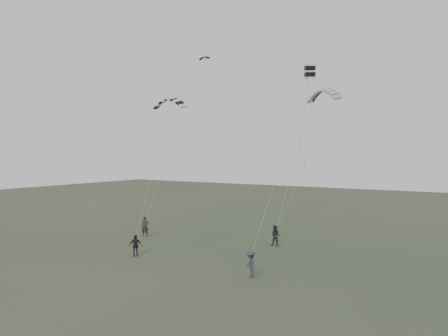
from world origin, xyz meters
The scene contains 9 objects.
ground centered at (0.00, 0.00, 0.00)m, with size 140.00×140.00×0.00m, color #2E3B26.
flyer_left centered at (-7.28, 4.59, 0.93)m, with size 0.68×0.44×1.85m, color black.
flyer_right centered at (4.99, 7.27, 0.87)m, with size 0.85×0.66×1.75m, color #222327.
flyer_center centered at (-2.54, -1.67, 0.81)m, with size 0.95×0.40×1.62m, color black.
flyer_far centered at (7.69, -2.04, 0.86)m, with size 1.10×0.64×1.71m, color #2E2E34.
kite_dark_small centered at (-6.80, 13.69, 18.40)m, with size 1.36×0.41×0.47m, color black, non-canonical shape.
kite_pale_large centered at (6.83, 13.56, 13.74)m, with size 3.81×0.86×1.58m, color #979A9C, non-canonical shape.
kite_striped centered at (-4.53, 4.93, 12.73)m, with size 3.27×0.82×1.26m, color black, non-canonical shape.
kite_box centered at (9.47, 3.30, 13.60)m, with size 0.67×0.67×0.73m, color black, non-canonical shape.
Camera 1 is at (20.81, -26.00, 7.88)m, focal length 35.00 mm.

